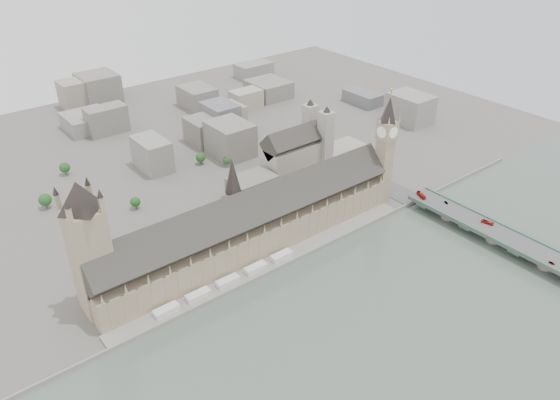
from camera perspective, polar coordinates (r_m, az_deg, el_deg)
ground at (r=427.24m, az=-1.49°, el=-6.32°), size 900.00×900.00×0.00m
river_thames at (r=345.11m, az=16.28°, el=-19.06°), size 600.00×600.00×0.00m
embankment_wall at (r=416.84m, az=-0.24°, el=-7.13°), size 600.00×1.50×3.00m
river_terrace at (r=421.85m, az=-0.87°, el=-6.69°), size 270.00×15.00×2.00m
terrace_tents at (r=402.51m, az=-5.48°, el=-8.43°), size 118.00×7.00×4.00m
palace_of_westminster at (r=427.36m, az=-3.13°, el=-2.63°), size 265.00×40.73×55.44m
elizabeth_tower at (r=485.67m, az=10.99°, el=5.87°), size 17.00×17.00×107.50m
victoria_tower at (r=370.76m, az=-19.40°, el=-4.27°), size 30.00×30.00×100.00m
central_tower at (r=408.92m, az=-4.92°, el=1.41°), size 13.00×13.00×48.00m
westminster_bridge at (r=481.40m, az=20.75°, el=-3.14°), size 25.00×325.00×10.25m
bridge_parapets at (r=462.86m, az=25.41°, el=-4.85°), size 25.00×235.00×1.15m
westminster_abbey at (r=537.61m, az=1.81°, el=5.05°), size 68.00×36.00×64.00m
city_skyline_inland at (r=606.47m, az=-15.71°, el=6.33°), size 720.00×360.00×38.00m
park_trees at (r=459.72m, az=-7.02°, el=-2.48°), size 110.00×30.00×15.00m
red_bus_north at (r=504.36m, az=14.54°, el=0.50°), size 7.33×12.50×3.43m
red_bus_south at (r=481.96m, az=20.85°, el=-2.19°), size 4.93×10.28×2.79m
car_silver at (r=500.80m, az=16.97°, el=-0.25°), size 3.00×4.51×1.40m
car_grey at (r=453.55m, az=26.53°, el=-5.91°), size 2.43×4.71×1.27m
car_approach at (r=557.47m, az=8.68°, el=4.07°), size 3.66×5.83×1.57m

